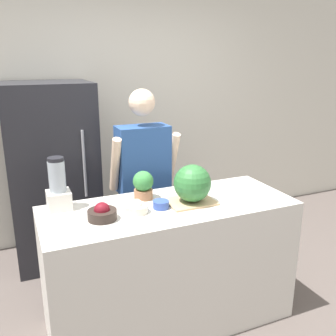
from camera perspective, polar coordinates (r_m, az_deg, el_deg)
name	(u,v)px	position (r m, az deg, el deg)	size (l,w,h in m)	color
wall_back	(106,114)	(3.96, -9.48, 8.16)	(8.00, 0.06, 2.60)	silver
counter_island	(170,264)	(2.73, 0.29, -14.49)	(1.71, 0.67, 0.91)	beige
refrigerator	(53,174)	(3.59, -17.13, -0.94)	(0.76, 0.70, 1.66)	#232328
person	(144,185)	(3.14, -3.74, -2.65)	(0.56, 0.26, 1.63)	#4C608C
cutting_board	(190,202)	(2.57, 3.43, -5.13)	(0.32, 0.25, 0.01)	tan
watermelon	(192,183)	(2.52, 3.74, -2.33)	(0.25, 0.25, 0.25)	#2D6B33
bowl_cherries	(102,213)	(2.33, -10.00, -6.80)	(0.18, 0.18, 0.11)	#2D231E
bowl_cream	(137,208)	(2.41, -4.82, -6.03)	(0.15, 0.15, 0.09)	beige
bowl_small_blue	(161,204)	(2.47, -1.08, -5.58)	(0.11, 0.11, 0.05)	#334C9E
blender	(58,188)	(2.52, -16.42, -2.92)	(0.15, 0.15, 0.35)	silver
potted_plant	(143,185)	(2.61, -3.80, -2.57)	(0.14, 0.14, 0.20)	#996647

